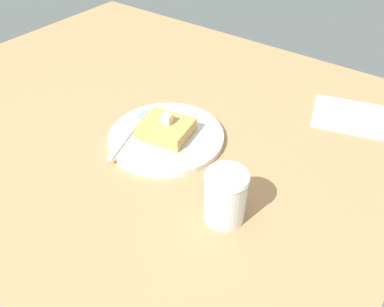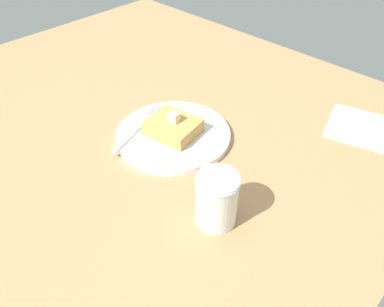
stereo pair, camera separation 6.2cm
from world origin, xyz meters
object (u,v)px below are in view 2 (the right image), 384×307
fork (140,126)px  syrup_jar (217,201)px  plate (173,135)px  napkin (367,129)px

fork → syrup_jar: bearing=76.0°
plate → napkin: 38.34cm
fork → plate: bearing=118.4°
plate → syrup_jar: bearing=63.5°
fork → napkin: size_ratio=1.08×
plate → fork: bearing=-61.6°
fork → napkin: fork is taller
plate → napkin: bearing=137.5°
napkin → syrup_jar: bearing=-10.1°
plate → napkin: (-28.27, 25.89, -0.54)cm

